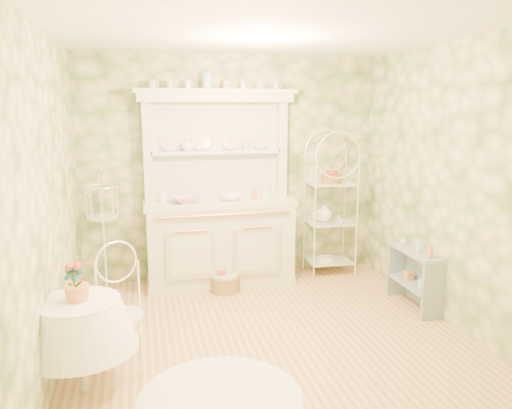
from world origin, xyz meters
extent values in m
plane|color=tan|center=(0.00, 0.00, 0.00)|extent=(3.60, 3.60, 0.00)
plane|color=white|center=(0.00, 0.00, 2.70)|extent=(3.60, 3.60, 0.00)
plane|color=beige|center=(-1.80, 0.00, 1.35)|extent=(3.60, 3.60, 0.00)
plane|color=beige|center=(1.80, 0.00, 1.35)|extent=(3.60, 3.60, 0.00)
plane|color=beige|center=(0.00, 1.80, 1.35)|extent=(3.60, 3.60, 0.00)
plane|color=beige|center=(0.00, -1.80, 1.35)|extent=(3.60, 3.60, 0.00)
cube|color=silver|center=(-0.20, 1.52, 1.15)|extent=(1.87, 0.61, 2.29)
cube|color=white|center=(1.21, 1.58, 0.87)|extent=(0.56, 0.41, 1.73)
cube|color=#869DAE|center=(1.68, 0.32, 0.29)|extent=(0.31, 0.69, 0.57)
cylinder|color=white|center=(-1.58, -0.55, 0.37)|extent=(0.80, 0.80, 0.75)
cube|color=white|center=(-1.32, -0.27, 0.50)|extent=(0.60, 0.60, 1.01)
cube|color=white|center=(-1.51, 1.36, 0.76)|extent=(0.37, 0.37, 1.52)
cylinder|color=#9F763E|center=(-0.19, 1.22, 0.12)|extent=(0.48, 0.48, 0.24)
cylinder|color=white|center=(-0.60, -0.90, 0.01)|extent=(1.61, 1.61, 0.01)
imported|color=white|center=(-0.60, 1.48, 1.02)|extent=(0.41, 0.41, 0.08)
imported|color=white|center=(-0.07, 1.50, 1.02)|extent=(0.34, 0.34, 0.08)
imported|color=white|center=(-0.54, 1.68, 1.61)|extent=(0.17, 0.17, 0.10)
imported|color=white|center=(0.15, 1.68, 1.61)|extent=(0.12, 0.12, 0.09)
imported|color=#3F7238|center=(-1.59, -0.57, 0.85)|extent=(0.17, 0.14, 0.27)
imported|color=#D27D3E|center=(1.68, 0.07, 0.68)|extent=(0.07, 0.07, 0.15)
imported|color=#A1CCDC|center=(1.68, 0.27, 0.65)|extent=(0.04, 0.04, 0.09)
imported|color=silver|center=(1.68, 0.59, 0.65)|extent=(0.08, 0.08, 0.09)
camera|label=1|loc=(-1.10, -4.16, 2.11)|focal=35.00mm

